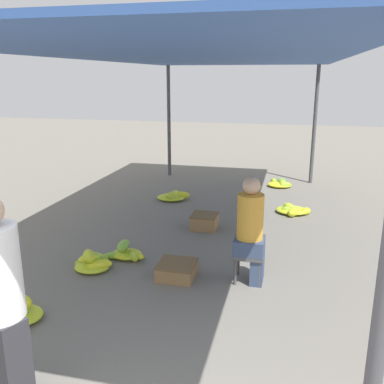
{
  "coord_description": "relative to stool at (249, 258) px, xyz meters",
  "views": [
    {
      "loc": [
        1.22,
        -1.52,
        2.33
      ],
      "look_at": [
        0.0,
        3.59,
        0.89
      ],
      "focal_mm": 40.0,
      "sensor_mm": 36.0,
      "label": 1
    }
  ],
  "objects": [
    {
      "name": "canopy_post_front_right",
      "position": [
        0.85,
        -2.78,
        0.99
      ],
      "size": [
        0.08,
        0.08,
        2.55
      ],
      "primitive_type": "cylinder",
      "color": "#4C4C51",
      "rests_on": "ground"
    },
    {
      "name": "canopy_post_back_left",
      "position": [
        -2.44,
        5.08,
        0.99
      ],
      "size": [
        0.08,
        0.08,
        2.55
      ],
      "primitive_type": "cylinder",
      "color": "#4C4C51",
      "rests_on": "ground"
    },
    {
      "name": "canopy_post_back_right",
      "position": [
        0.85,
        5.08,
        0.99
      ],
      "size": [
        0.08,
        0.08,
        2.55
      ],
      "primitive_type": "cylinder",
      "color": "#4C4C51",
      "rests_on": "ground"
    },
    {
      "name": "canopy_tarp",
      "position": [
        -0.8,
        1.15,
        2.28
      ],
      "size": [
        3.69,
        8.26,
        0.04
      ],
      "primitive_type": "cube",
      "color": "#33569E",
      "rests_on": "canopy_post_front_left"
    },
    {
      "name": "stool",
      "position": [
        0.0,
        0.0,
        0.0
      ],
      "size": [
        0.34,
        0.34,
        0.35
      ],
      "color": "#4C4C4C",
      "rests_on": "ground"
    },
    {
      "name": "vendor_seated",
      "position": [
        0.02,
        0.0,
        0.35
      ],
      "size": [
        0.35,
        0.35,
        1.25
      ],
      "color": "#384766",
      "rests_on": "ground"
    },
    {
      "name": "banana_pile_left_0",
      "position": [
        -2.11,
        -1.37,
        -0.2
      ],
      "size": [
        0.54,
        0.47,
        0.27
      ],
      "color": "yellow",
      "rests_on": "ground"
    },
    {
      "name": "banana_pile_left_1",
      "position": [
        -1.63,
        0.25,
        -0.21
      ],
      "size": [
        0.59,
        0.4,
        0.23
      ],
      "color": "yellow",
      "rests_on": "ground"
    },
    {
      "name": "banana_pile_left_2",
      "position": [
        -1.77,
        3.04,
        -0.22
      ],
      "size": [
        0.63,
        0.56,
        0.18
      ],
      "color": "yellow",
      "rests_on": "ground"
    },
    {
      "name": "banana_pile_left_3",
      "position": [
        -1.91,
        -0.15,
        -0.19
      ],
      "size": [
        0.55,
        0.49,
        0.26
      ],
      "color": "#8EBD33",
      "rests_on": "ground"
    },
    {
      "name": "banana_pile_right_0",
      "position": [
        0.19,
        4.55,
        -0.22
      ],
      "size": [
        0.52,
        0.51,
        0.18
      ],
      "color": "#97C131",
      "rests_on": "ground"
    },
    {
      "name": "banana_pile_right_1",
      "position": [
        0.49,
        2.71,
        -0.22
      ],
      "size": [
        0.62,
        0.58,
        0.17
      ],
      "color": "yellow",
      "rests_on": "ground"
    },
    {
      "name": "crate_near",
      "position": [
        -0.83,
        -0.11,
        -0.19
      ],
      "size": [
        0.44,
        0.44,
        0.19
      ],
      "color": "olive",
      "rests_on": "ground"
    },
    {
      "name": "crate_mid",
      "position": [
        -0.86,
        1.63,
        -0.17
      ],
      "size": [
        0.41,
        0.41,
        0.23
      ],
      "color": "olive",
      "rests_on": "ground"
    }
  ]
}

